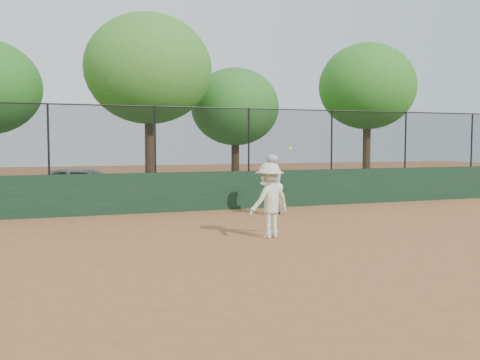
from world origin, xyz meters
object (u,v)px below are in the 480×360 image
object	(u,v)px
tree_2	(149,69)
tree_3	(235,107)
player_main	(269,200)
parked_car	(86,186)
player_second	(271,185)
tree_4	(368,87)

from	to	relation	value
tree_2	tree_3	distance (m)	4.82
player_main	tree_3	xyz separation A→B (m)	(3.57, 12.16, 2.88)
player_main	tree_3	distance (m)	12.99
parked_car	tree_2	distance (m)	5.72
tree_2	tree_3	size ratio (longest dim) A/B	1.31
player_second	tree_3	size ratio (longest dim) A/B	0.32
player_main	parked_car	bearing A→B (deg)	113.65
player_main	tree_2	size ratio (longest dim) A/B	0.28
player_main	tree_3	bearing A→B (deg)	73.63
tree_4	tree_2	bearing A→B (deg)	176.45
parked_car	tree_3	size ratio (longest dim) A/B	0.72
tree_3	tree_4	xyz separation A→B (m)	(5.37, -2.44, 0.87)
player_main	tree_3	size ratio (longest dim) A/B	0.37
parked_car	player_main	distance (m)	8.34
parked_car	tree_4	distance (m)	13.06
player_second	tree_3	bearing A→B (deg)	-130.19
tree_2	tree_4	xyz separation A→B (m)	(9.64, -0.60, -0.39)
tree_4	player_second	bearing A→B (deg)	-139.64
player_main	tree_2	world-z (taller)	tree_2
player_main	tree_4	xyz separation A→B (m)	(8.95, 9.72, 3.75)
parked_car	tree_3	bearing A→B (deg)	-34.42
player_main	tree_2	xyz separation A→B (m)	(-0.70, 10.32, 4.14)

